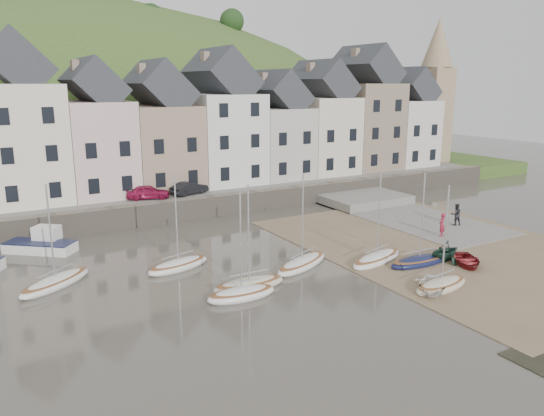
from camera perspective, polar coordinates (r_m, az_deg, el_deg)
ground at (r=33.00m, az=5.26°, el=-7.18°), size 160.00×160.00×0.00m
quay_land at (r=60.86m, az=-12.37°, el=2.86°), size 90.00×30.00×1.50m
quay_street at (r=50.05m, az=-8.34°, el=1.72°), size 70.00×7.00×0.10m
seawall at (r=47.03m, az=-6.73°, el=0.21°), size 70.00×1.20×1.80m
beach at (r=40.06m, az=18.27°, el=-4.03°), size 18.00×26.00×0.06m
slipway at (r=48.15m, az=14.41°, el=-0.85°), size 8.00×18.00×0.12m
hillside at (r=91.04m, az=-20.28°, el=-6.40°), size 134.40×84.00×84.00m
townhouse_terrace at (r=53.11m, az=-8.20°, el=8.70°), size 61.05×8.00×13.93m
church_spire at (r=71.93m, az=17.31°, el=12.42°), size 4.00×4.00×18.00m
sailboat_0 at (r=33.42m, az=-22.43°, el=-7.44°), size 5.02×4.21×6.32m
sailboat_1 at (r=34.24m, az=-10.13°, el=-6.10°), size 4.70×2.63×6.32m
sailboat_2 at (r=30.66m, az=-2.50°, el=-8.25°), size 4.47×1.61×6.32m
sailboat_3 at (r=29.37m, az=-3.34°, el=-9.26°), size 4.07×1.68×6.32m
sailboat_4 at (r=34.08m, az=3.27°, el=-6.00°), size 5.31×3.50×6.32m
sailboat_5 at (r=35.74m, az=15.68°, el=-5.56°), size 4.67×1.62×6.32m
sailboat_6 at (r=35.61m, az=11.31°, el=-5.38°), size 5.33×2.90×6.32m
sailboat_7 at (r=32.02m, az=17.90°, el=-7.95°), size 4.28×1.97×6.32m
motorboat_2 at (r=40.39m, az=-23.72°, el=-3.54°), size 4.85×4.40×1.70m
rowboat_white at (r=31.41m, az=16.99°, el=-8.06°), size 3.91×3.75×0.66m
rowboat_green at (r=36.76m, az=18.25°, el=-4.43°), size 2.71×2.38×1.36m
rowboat_red at (r=36.43m, az=20.38°, el=-5.35°), size 3.60×3.84×0.65m
person_red at (r=42.22m, az=17.95°, el=-1.72°), size 0.79×0.70×1.81m
person_dark at (r=45.84m, az=19.33°, el=-0.66°), size 1.06×0.94×1.81m
car_left at (r=47.46m, az=-13.30°, el=1.70°), size 3.97×2.52×1.26m
car_right at (r=48.68m, az=-8.95°, el=2.15°), size 3.84×2.37×1.20m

